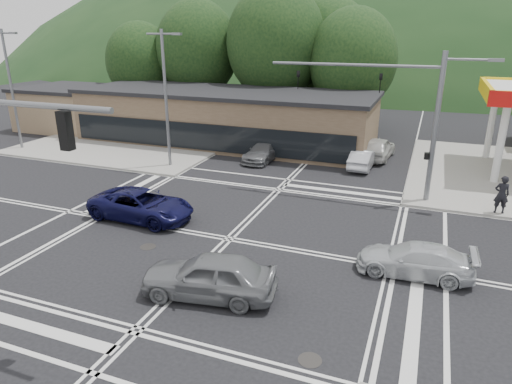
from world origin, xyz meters
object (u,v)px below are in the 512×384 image
(car_blue_west, at_px, (141,205))
(car_queue_b, at_px, (378,148))
(car_grey_center, at_px, (209,276))
(car_northbound, at_px, (264,152))
(car_silver_east, at_px, (415,260))
(car_queue_a, at_px, (363,159))
(pedestrian, at_px, (502,195))

(car_blue_west, distance_m, car_queue_b, 18.43)
(car_grey_center, distance_m, car_northbound, 17.89)
(car_silver_east, relative_size, car_queue_a, 1.11)
(car_queue_a, distance_m, car_northbound, 6.98)
(car_queue_b, bearing_deg, car_northbound, 29.59)
(car_grey_center, bearing_deg, car_silver_east, 112.28)
(car_silver_east, bearing_deg, car_blue_west, -95.43)
(car_grey_center, xyz_separation_m, car_northbound, (-4.32, 17.36, -0.17))
(car_grey_center, relative_size, car_queue_b, 1.03)
(car_silver_east, bearing_deg, car_queue_b, -169.93)
(car_queue_a, xyz_separation_m, car_queue_b, (0.68, 2.80, 0.14))
(car_silver_east, bearing_deg, car_grey_center, -59.55)
(car_queue_a, xyz_separation_m, pedestrian, (7.81, -6.00, 0.48))
(car_queue_b, relative_size, pedestrian, 2.35)
(car_queue_b, height_order, car_northbound, car_queue_b)
(car_blue_west, height_order, car_grey_center, car_grey_center)
(car_queue_a, height_order, car_queue_b, car_queue_b)
(car_queue_b, bearing_deg, car_blue_west, 63.84)
(car_grey_center, bearing_deg, car_queue_b, 161.24)
(car_blue_west, bearing_deg, car_queue_a, -32.79)
(car_queue_a, bearing_deg, car_silver_east, 108.36)
(car_grey_center, bearing_deg, car_northbound, -175.74)
(pedestrian, bearing_deg, car_grey_center, 42.23)
(car_blue_west, relative_size, car_northbound, 1.19)
(car_silver_east, xyz_separation_m, car_queue_a, (-4.09, 13.80, 0.02))
(car_queue_a, relative_size, car_northbound, 0.89)
(car_queue_a, relative_size, pedestrian, 2.01)
(car_silver_east, xyz_separation_m, car_northbound, (-11.04, 13.16, 0.01))
(car_grey_center, distance_m, car_silver_east, 7.93)
(car_queue_a, bearing_deg, car_grey_center, 83.51)
(car_silver_east, distance_m, car_queue_b, 16.95)
(car_queue_b, bearing_deg, car_queue_a, 81.64)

